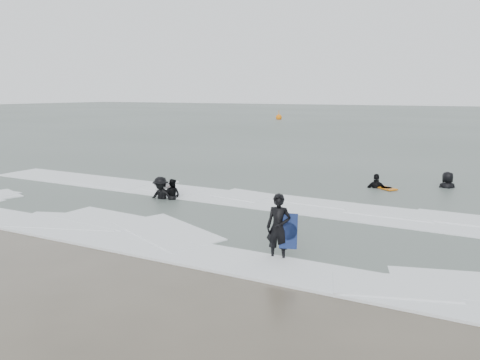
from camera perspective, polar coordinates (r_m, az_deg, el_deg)
The scene contains 10 objects.
ground at distance 14.72m, azimuth -9.36°, elevation -7.38°, with size 320.00×320.00×0.00m, color brown.
sea at distance 91.54m, azimuth 23.08°, elevation 6.99°, with size 320.00×320.00×0.00m, color #47544C.
surfer_centre at distance 13.05m, azimuth 4.66°, elevation -9.65°, with size 0.68×0.45×1.87m, color black.
surfer_wading at distance 20.18m, azimuth -8.22°, elevation -2.42°, with size 0.71×0.56×1.47m, color black.
surfer_breaker at distance 20.15m, azimuth -9.60°, elevation -2.47°, with size 1.21×0.70×1.87m, color black.
surfer_right_near at distance 23.16m, azimuth 16.28°, elevation -1.05°, with size 1.10×0.46×1.88m, color black.
surfer_right_far at distance 24.34m, azimuth 23.90°, elevation -0.99°, with size 0.97×0.63×1.98m, color black.
surf_foam at distance 17.65m, azimuth -2.01°, elevation -4.07°, with size 30.03×9.06×0.09m.
bodyboards at distance 18.37m, azimuth 5.24°, elevation -2.05°, with size 9.02×11.48×1.25m.
buoy at distance 79.38m, azimuth 4.75°, elevation 7.62°, with size 1.00×1.00×1.65m.
Camera 1 is at (8.65, -11.02, 4.51)m, focal length 35.00 mm.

